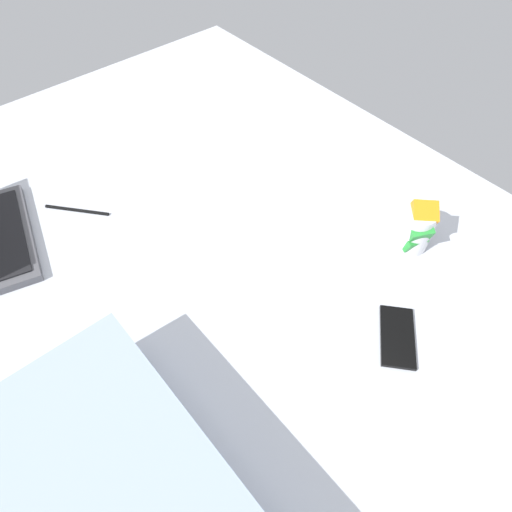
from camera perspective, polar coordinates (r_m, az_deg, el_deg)
The scene contains 4 objects.
bed_mattress at distance 118.69cm, azimuth -5.08°, elevation -1.17°, with size 180.00×140.00×18.00cm, color #B7BCC6.
snack_cup at distance 112.57cm, azimuth 18.84°, elevation 3.36°, with size 10.16×9.49×13.26cm.
cell_phone at distance 100.20cm, azimuth 16.96°, elevation -9.44°, with size 6.80×14.00×0.80cm, color black.
charger_cable at distance 126.76cm, azimuth -21.14°, elevation 5.27°, with size 17.00×0.60×0.60cm, color black.
Camera 1 is at (-62.48, 39.40, 101.91)cm, focal length 32.57 mm.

